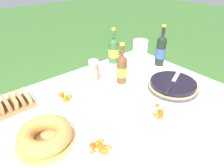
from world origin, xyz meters
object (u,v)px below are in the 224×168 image
Objects in this scene: snack_plate_near at (101,147)px; bread_board at (10,104)px; snack_plate_right at (160,113)px; cider_bottle_amber at (122,69)px; berry_tart at (173,85)px; cup_stack at (94,72)px; serving_knife at (172,83)px; juice_bottle_red at (161,50)px; paper_towel_roll at (140,57)px; cider_bottle_green at (113,50)px; snack_plate_left at (67,98)px; bundt_cake at (45,135)px.

snack_plate_near is 0.65m from bread_board.
bread_board is at bearing 111.04° from snack_plate_near.
cider_bottle_amber is at bearing 79.59° from snack_plate_right.
cup_stack is (-0.37, 0.42, 0.06)m from berry_tart.
cider_bottle_amber reaches higher than cup_stack.
serving_knife is 0.69m from snack_plate_near.
juice_bottle_red reaches higher than paper_towel_roll.
cider_bottle_green is 1.39× the size of snack_plate_right.
cup_stack is 0.20m from cider_bottle_amber.
juice_bottle_red is 0.24m from paper_towel_roll.
paper_towel_roll reaches higher than snack_plate_near.
cider_bottle_amber is 1.16× the size of bread_board.
cup_stack is 0.58× the size of cider_bottle_green.
juice_bottle_red is 1.03m from snack_plate_near.
cider_bottle_green is at bearing 59.51° from cider_bottle_amber.
cider_bottle_green is 0.28m from paper_towel_roll.
serving_knife is 0.71m from snack_plate_left.
cider_bottle_amber is (-0.18, -0.30, 0.00)m from cider_bottle_green.
cider_bottle_green is (0.33, 0.17, 0.02)m from cup_stack.
paper_towel_roll is (0.88, 0.21, 0.09)m from bundt_cake.
juice_bottle_red reaches higher than snack_plate_near.
juice_bottle_red is 1.57× the size of snack_plate_right.
bread_board is at bearing 152.14° from berry_tart.
bread_board reaches higher than serving_knife.
juice_bottle_red is at bearing -47.14° from cider_bottle_green.
bundt_cake reaches higher than bread_board.
serving_knife is 1.21× the size of bundt_cake.
bundt_cake is 0.40m from bread_board.
snack_plate_near is 0.83m from paper_towel_roll.
serving_knife is at bearing -7.69° from bundt_cake.
snack_plate_right is at bearing -54.72° from snack_plate_left.
berry_tart is at bearing 22.99° from snack_plate_right.
cider_bottle_green reaches higher than paper_towel_roll.
snack_plate_left is (-0.42, 0.06, -0.10)m from cider_bottle_amber.
bundt_cake is at bearing -164.18° from cider_bottle_amber.
cider_bottle_green reaches higher than bread_board.
cider_bottle_amber is at bearing -178.85° from juice_bottle_red.
berry_tart reaches higher than snack_plate_left.
bundt_cake is (-0.89, 0.11, 0.02)m from berry_tart.
juice_bottle_red is at bearing -9.28° from bread_board.
cider_bottle_amber is 0.76m from bread_board.
juice_bottle_red is at bearing 1.15° from cider_bottle_amber.
cider_bottle_green is at bearing 70.57° from snack_plate_right.
serving_knife is 1.05m from bread_board.
serving_knife reaches higher than snack_plate_left.
bundt_cake is 0.97× the size of cider_bottle_green.
bundt_cake is at bearing 130.47° from snack_plate_near.
bread_board is at bearing 97.36° from bundt_cake.
paper_towel_roll reaches higher than snack_plate_right.
bundt_cake is 1.35× the size of snack_plate_left.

